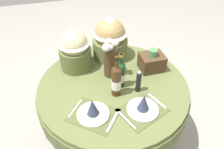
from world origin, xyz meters
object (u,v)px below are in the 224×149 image
at_px(place_setting_right, 143,106).
at_px(place_setting_left, 93,111).
at_px(dining_table, 113,95).
at_px(flower_vase, 110,59).
at_px(pepper_mill, 138,82).
at_px(woven_basket_side_right, 152,62).
at_px(wine_bottle_left, 121,74).
at_px(wine_bottle_centre, 116,80).
at_px(gift_tub_back_centre, 110,36).
at_px(gift_tub_back_left, 74,47).

bearing_deg(place_setting_right, place_setting_left, 171.84).
height_order(dining_table, flower_vase, flower_vase).
height_order(pepper_mill, woven_basket_side_right, woven_basket_side_right).
distance_m(place_setting_right, flower_vase, 0.50).
bearing_deg(wine_bottle_left, woven_basket_side_right, 23.34).
xyz_separation_m(flower_vase, wine_bottle_centre, (-0.02, -0.25, -0.03)).
relative_size(gift_tub_back_centre, woven_basket_side_right, 2.04).
bearing_deg(dining_table, pepper_mill, -36.65).
relative_size(gift_tub_back_left, gift_tub_back_centre, 0.94).
bearing_deg(wine_bottle_centre, place_setting_left, -142.64).
height_order(flower_vase, pepper_mill, flower_vase).
bearing_deg(dining_table, flower_vase, 84.89).
xyz_separation_m(wine_bottle_centre, gift_tub_back_centre, (0.09, 0.54, 0.08)).
bearing_deg(woven_basket_side_right, place_setting_right, -119.72).
bearing_deg(place_setting_left, wine_bottle_left, 41.89).
height_order(dining_table, wine_bottle_left, wine_bottle_left).
bearing_deg(flower_vase, dining_table, -95.11).
distance_m(gift_tub_back_left, gift_tub_back_centre, 0.36).
bearing_deg(wine_bottle_left, place_setting_left, -138.11).
relative_size(place_setting_right, wine_bottle_left, 1.27).
relative_size(place_setting_right, pepper_mill, 1.99).
distance_m(place_setting_right, gift_tub_back_centre, 0.78).
bearing_deg(place_setting_left, flower_vase, 60.03).
bearing_deg(wine_bottle_left, wine_bottle_centre, -125.92).
distance_m(place_setting_left, woven_basket_side_right, 0.75).
bearing_deg(place_setting_right, dining_table, 111.81).
bearing_deg(gift_tub_back_left, pepper_mill, -45.91).
bearing_deg(place_setting_right, wine_bottle_centre, 122.79).
distance_m(wine_bottle_centre, gift_tub_back_left, 0.52).
bearing_deg(woven_basket_side_right, wine_bottle_left, -156.66).
xyz_separation_m(place_setting_right, wine_bottle_left, (-0.08, 0.31, 0.08)).
relative_size(place_setting_right, gift_tub_back_left, 1.01).
distance_m(pepper_mill, gift_tub_back_left, 0.65).
distance_m(dining_table, wine_bottle_centre, 0.30).
height_order(dining_table, pepper_mill, pepper_mill).
height_order(flower_vase, gift_tub_back_left, gift_tub_back_left).
bearing_deg(gift_tub_back_centre, gift_tub_back_left, -165.23).
distance_m(place_setting_left, gift_tub_back_left, 0.64).
relative_size(place_setting_left, gift_tub_back_centre, 0.99).
xyz_separation_m(wine_bottle_left, woven_basket_side_right, (0.34, 0.15, -0.04)).
bearing_deg(pepper_mill, place_setting_left, -158.59).
xyz_separation_m(place_setting_left, wine_bottle_centre, (0.22, 0.17, 0.10)).
xyz_separation_m(wine_bottle_left, gift_tub_back_centre, (0.03, 0.45, 0.10)).
xyz_separation_m(dining_table, wine_bottle_left, (0.06, -0.03, 0.26)).
distance_m(place_setting_right, wine_bottle_left, 0.33).
bearing_deg(woven_basket_side_right, pepper_mill, -132.19).
bearing_deg(flower_vase, place_setting_left, -119.97).
height_order(dining_table, gift_tub_back_left, gift_tub_back_left).
height_order(wine_bottle_centre, gift_tub_back_centre, gift_tub_back_centre).
bearing_deg(wine_bottle_left, flower_vase, 104.98).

